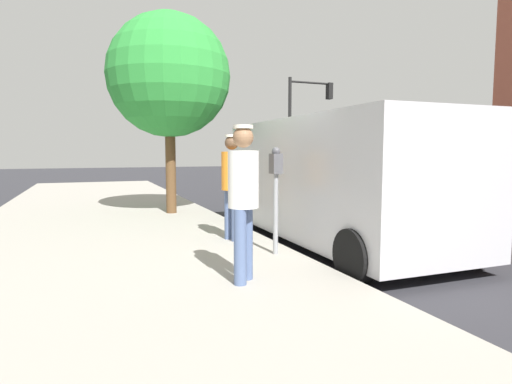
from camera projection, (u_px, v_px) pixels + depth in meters
ground_plane at (335, 248)px, 7.11m from camera, size 80.00×80.00×0.00m
sidewalk_slab at (115, 264)px, 5.82m from camera, size 5.00×32.00×0.15m
parking_meter_near at (276, 182)px, 5.98m from camera, size 0.14×0.18×1.52m
pedestrian_in_white at (243, 193)px, 4.68m from camera, size 0.34×0.34×1.75m
pedestrian_in_orange at (232, 180)px, 6.94m from camera, size 0.34×0.35×1.73m
parked_van at (334, 178)px, 7.35m from camera, size 2.17×5.22×2.15m
traffic_light_corner at (305, 113)px, 20.94m from camera, size 2.48×0.42×5.20m
street_tree at (169, 76)px, 9.89m from camera, size 2.86×2.86×4.65m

